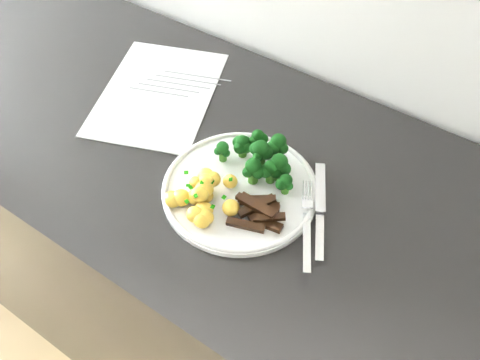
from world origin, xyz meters
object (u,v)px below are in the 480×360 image
at_px(knife, 320,221).
at_px(fork, 307,228).
at_px(recipe_paper, 158,93).
at_px(broccoli, 263,157).
at_px(beef_strips, 259,211).
at_px(counter, 236,291).
at_px(plate, 240,188).
at_px(potatoes, 202,196).

bearing_deg(knife, fork, -105.25).
distance_m(recipe_paper, fork, 0.44).
bearing_deg(knife, broccoli, 163.91).
bearing_deg(beef_strips, recipe_paper, 156.56).
distance_m(broccoli, beef_strips, 0.10).
height_order(counter, recipe_paper, recipe_paper).
bearing_deg(fork, plate, 174.24).
xyz_separation_m(beef_strips, fork, (0.08, 0.02, -0.00)).
xyz_separation_m(plate, knife, (0.15, 0.02, 0.00)).
xyz_separation_m(counter, plate, (0.04, -0.04, 0.46)).
height_order(fork, knife, fork).
height_order(counter, plate, plate).
relative_size(plate, beef_strips, 2.84).
bearing_deg(counter, broccoli, 21.77).
bearing_deg(plate, recipe_paper, 157.34).
xyz_separation_m(plate, potatoes, (-0.03, -0.06, 0.02)).
distance_m(plate, broccoli, 0.07).
distance_m(counter, beef_strips, 0.48).
bearing_deg(plate, potatoes, -119.25).
relative_size(counter, fork, 14.60).
distance_m(counter, plate, 0.46).
bearing_deg(knife, beef_strips, -153.28).
relative_size(potatoes, fork, 0.74).
distance_m(recipe_paper, knife, 0.44).
relative_size(counter, plate, 8.92).
xyz_separation_m(recipe_paper, broccoli, (0.29, -0.06, 0.04)).
xyz_separation_m(potatoes, beef_strips, (0.09, 0.03, -0.01)).
distance_m(counter, broccoli, 0.49).
height_order(recipe_paper, beef_strips, beef_strips).
height_order(plate, fork, fork).
relative_size(potatoes, beef_strips, 1.29).
distance_m(broccoli, potatoes, 0.12).
relative_size(recipe_paper, knife, 2.04).
relative_size(counter, knife, 13.16).
height_order(plate, beef_strips, beef_strips).
height_order(counter, knife, knife).
height_order(beef_strips, knife, beef_strips).
relative_size(plate, fork, 1.64).
xyz_separation_m(counter, potatoes, (0.00, -0.10, 0.47)).
distance_m(broccoli, knife, 0.15).
bearing_deg(broccoli, recipe_paper, 167.80).
relative_size(broccoli, fork, 0.97).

